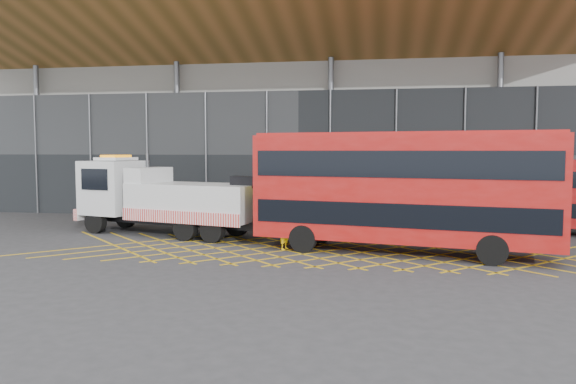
# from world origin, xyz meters

# --- Properties ---
(ground_plane) EXTENTS (120.00, 120.00, 0.00)m
(ground_plane) POSITION_xyz_m (0.00, 0.00, 0.00)
(ground_plane) COLOR #2D2D30
(road_markings) EXTENTS (26.36, 7.16, 0.01)m
(road_markings) POSITION_xyz_m (4.80, 0.00, 0.01)
(road_markings) COLOR gold
(road_markings) RESTS_ON ground_plane
(construction_building) EXTENTS (55.00, 23.97, 18.00)m
(construction_building) POSITION_xyz_m (1.92, 18.40, 8.98)
(construction_building) COLOR gray
(construction_building) RESTS_ON ground_plane
(recovery_truck) EXTENTS (11.75, 5.41, 4.11)m
(recovery_truck) POSITION_xyz_m (-3.79, 3.40, 1.90)
(recovery_truck) COLOR black
(recovery_truck) RESTS_ON ground_plane
(bus_towed) EXTENTS (12.65, 5.24, 5.02)m
(bus_towed) POSITION_xyz_m (8.04, 0.10, 2.79)
(bus_towed) COLOR #9E0F0C
(bus_towed) RESTS_ON ground_plane
(worker) EXTENTS (0.54, 0.64, 1.50)m
(worker) POSITION_xyz_m (3.08, 0.18, 0.75)
(worker) COLOR yellow
(worker) RESTS_ON ground_plane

